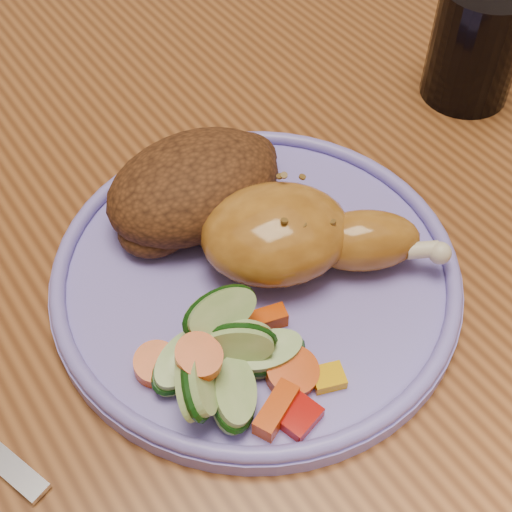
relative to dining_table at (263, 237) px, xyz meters
name	(u,v)px	position (x,y,z in m)	size (l,w,h in m)	color
dining_table	(263,237)	(0.00, 0.00, 0.00)	(0.90, 1.40, 0.75)	brown
chair_far	(20,51)	(0.00, 0.63, -0.17)	(0.42, 0.42, 0.91)	#4C2D16
plate	(256,276)	(-0.07, -0.09, 0.09)	(0.26, 0.26, 0.01)	#7C6FD6
plate_rim	(256,266)	(-0.07, -0.09, 0.10)	(0.26, 0.26, 0.01)	#7C6FD6
chicken_leg	(297,235)	(-0.04, -0.09, 0.12)	(0.15, 0.13, 0.05)	#AE6D24
rice_pilaf	(197,186)	(-0.07, -0.02, 0.12)	(0.13, 0.09, 0.05)	#4F2913
vegetable_pile	(224,360)	(-0.13, -0.14, 0.11)	(0.10, 0.10, 0.05)	#A50A05
drinking_glass	(476,44)	(0.19, -0.02, 0.13)	(0.07, 0.07, 0.09)	black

